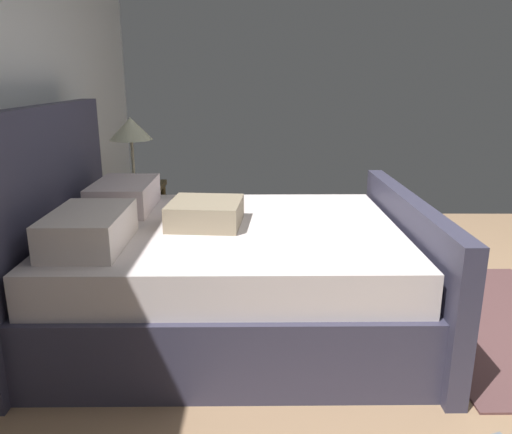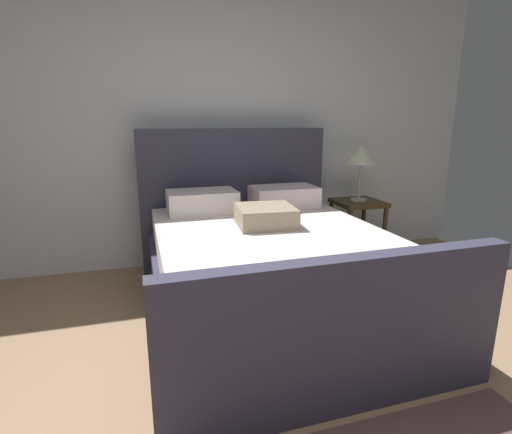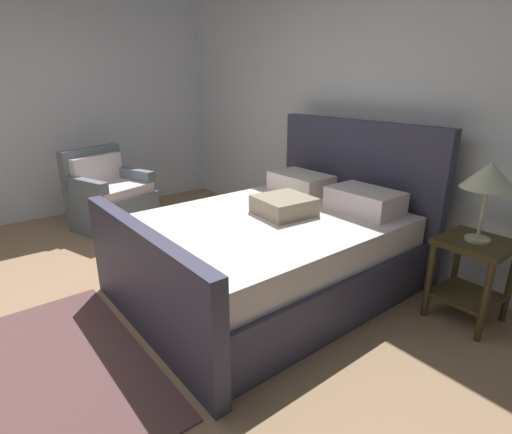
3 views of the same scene
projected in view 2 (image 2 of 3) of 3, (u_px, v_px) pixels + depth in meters
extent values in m
cube|color=silver|center=(198.00, 119.00, 3.60)|extent=(5.70, 0.12, 2.75)
cube|color=#38364B|center=(270.00, 287.00, 2.76)|extent=(1.63, 1.98, 0.40)
cube|color=#38364B|center=(235.00, 199.00, 3.61)|extent=(1.72, 0.13, 1.29)
cube|color=#38364B|center=(344.00, 338.00, 1.76)|extent=(1.72, 0.13, 0.78)
cube|color=silver|center=(271.00, 246.00, 2.69)|extent=(1.55, 1.92, 0.22)
cube|color=silver|center=(202.00, 201.00, 3.18)|extent=(0.57, 0.37, 0.18)
cube|color=silver|center=(284.00, 197.00, 3.39)|extent=(0.57, 0.37, 0.18)
cube|color=gray|center=(265.00, 216.00, 2.78)|extent=(0.43, 0.43, 0.14)
cube|color=#3F3319|center=(358.00, 203.00, 3.78)|extent=(0.44, 0.44, 0.04)
cube|color=#3F3319|center=(356.00, 242.00, 3.87)|extent=(0.40, 0.40, 0.02)
cylinder|color=#3F3319|center=(349.00, 239.00, 3.62)|extent=(0.04, 0.04, 0.56)
cylinder|color=#3F3319|center=(384.00, 236.00, 3.72)|extent=(0.04, 0.04, 0.56)
cylinder|color=#3F3319|center=(330.00, 229.00, 3.97)|extent=(0.04, 0.04, 0.56)
cylinder|color=#3F3319|center=(363.00, 226.00, 4.08)|extent=(0.04, 0.04, 0.56)
cylinder|color=#B7B293|center=(358.00, 200.00, 3.77)|extent=(0.16, 0.16, 0.02)
cylinder|color=#B7B293|center=(360.00, 181.00, 3.73)|extent=(0.02, 0.02, 0.34)
cone|color=beige|center=(361.00, 154.00, 3.66)|extent=(0.34, 0.34, 0.17)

